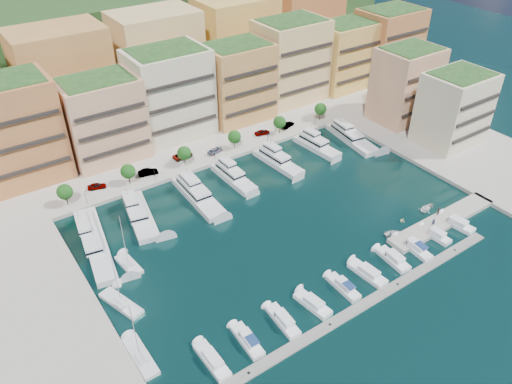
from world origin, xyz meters
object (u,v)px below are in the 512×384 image
Objects in this scene: yacht_0 at (94,240)px; yacht_6 at (350,136)px; lamppost_4 at (315,118)px; cruiser_8 at (436,235)px; tree_0 at (65,192)px; yacht_5 at (315,144)px; tree_4 at (280,122)px; cruiser_2 at (283,321)px; sailboat_0 at (141,357)px; car_5 at (288,125)px; yacht_1 at (139,214)px; cruiser_9 at (457,224)px; sailboat_1 at (121,304)px; car_0 at (97,186)px; tree_5 at (320,109)px; tender_2 at (426,208)px; lamppost_0 at (85,194)px; car_3 at (215,151)px; yacht_2 at (197,193)px; tender_1 at (402,220)px; cruiser_1 at (248,341)px; tree_1 at (128,171)px; lamppost_2 at (214,151)px; tree_3 at (234,137)px; cruiser_7 at (414,247)px; car_4 at (262,132)px; tender_3 at (431,204)px; tender_0 at (394,234)px; car_1 at (148,172)px; cruiser_3 at (313,304)px; lamppost_3 at (268,133)px; lamppost_1 at (154,171)px; yacht_3 at (232,175)px; tree_2 at (184,153)px; cruiser_0 at (212,360)px; person_1 at (438,211)px; cruiser_6 at (393,259)px; person_0 at (434,222)px; cruiser_5 at (368,273)px; cruiser_4 at (343,287)px.

yacht_6 is (79.58, 2.78, -0.00)m from yacht_0.
lamppost_4 is 57.05m from cruiser_8.
tree_0 reaches higher than yacht_5.
tree_4 is 72.21m from cruiser_2.
sailboat_0 is 2.82× the size of car_5.
cruiser_9 is at bearing -37.08° from yacht_1.
sailboat_1 reaches higher than car_0.
tree_5 is 1.43× the size of tender_2.
lamppost_0 is 38.25m from car_3.
cruiser_9 is at bearing -45.11° from yacht_2.
tender_2 is at bearing -103.32° from tender_1.
cruiser_1 is (12.92, -41.51, -0.64)m from yacht_0.
tree_1 reaches higher than lamppost_4.
tender_2 is at bearing -57.04° from lamppost_2.
tree_3 is 16.00m from tree_4.
cruiser_1 is at bearing 179.98° from cruiser_7.
tree_4 is 1.22× the size of car_4.
car_0 is at bearing 99.26° from car_4.
tender_3 is at bearing 167.15° from car_5.
yacht_1 is 67.55m from yacht_6.
car_0 reaches higher than tender_3.
cruiser_2 is at bearing -180.00° from cruiser_9.
cruiser_7 is at bearing -36.22° from yacht_0.
car_3 is at bearing 37.44° from tender_0.
car_0 is 0.99× the size of car_4.
tree_3 is 0.21× the size of yacht_0.
tree_4 is 42.48m from car_1.
car_1 is (-46.66, 12.87, 0.64)m from yacht_5.
cruiser_3 reaches higher than tender_1.
lamppost_3 reaches higher than tender_1.
lamppost_1 and lamppost_2 have the same top height.
yacht_3 is at bearing 68.47° from cruiser_2.
lamppost_3 reaches higher than tender_2.
tree_1 is 6.49m from lamppost_1.
car_3 is (-22.40, 59.11, 1.19)m from cruiser_8.
cruiser_3 is 0.96× the size of cruiser_9.
tree_2 is 0.27× the size of yacht_2.
person_1 is (64.21, 4.60, 1.41)m from cruiser_0.
car_4 reaches higher than tender_3.
cruiser_0 is 1.06× the size of cruiser_6.
person_0 is (26.79, -43.64, 0.68)m from yacht_3.
car_1 reaches higher than cruiser_1.
cruiser_5 is 63.02m from car_1.
car_5 is (32.33, 59.86, 1.20)m from cruiser_4.
yacht_5 is at bearing 160.59° from car_5.
tender_3 reaches higher than tender_2.
tree_1 and tree_2 have the same top height.
cruiser_3 is at bearing -101.70° from lamppost_2.
lamppost_1 is 57.71m from cruiser_4.
yacht_5 is (-7.71, -9.42, -2.62)m from lamppost_4.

